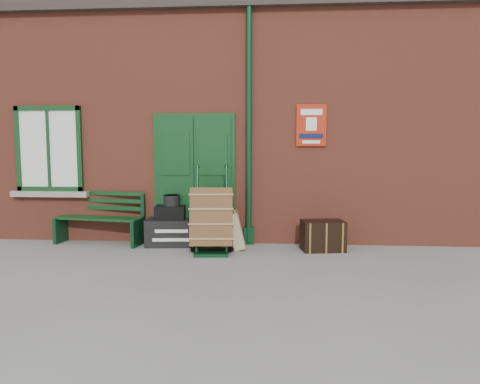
# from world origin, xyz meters

# --- Properties ---
(ground) EXTENTS (80.00, 80.00, 0.00)m
(ground) POSITION_xyz_m (0.00, 0.00, 0.00)
(ground) COLOR gray
(ground) RESTS_ON ground
(station_building) EXTENTS (10.30, 4.30, 4.36)m
(station_building) POSITION_xyz_m (-0.00, 3.49, 2.16)
(station_building) COLOR brown
(station_building) RESTS_ON ground
(bench) EXTENTS (1.57, 0.69, 0.94)m
(bench) POSITION_xyz_m (-1.94, 1.32, 0.47)
(bench) COLOR #0F3717
(bench) RESTS_ON ground
(houdini_trunk) EXTENTS (0.96, 0.59, 0.46)m
(houdini_trunk) POSITION_xyz_m (-0.64, 1.25, 0.23)
(houdini_trunk) COLOR black
(houdini_trunk) RESTS_ON ground
(strongbox) EXTENTS (0.54, 0.41, 0.23)m
(strongbox) POSITION_xyz_m (-0.69, 1.25, 0.57)
(strongbox) COLOR black
(strongbox) RESTS_ON houdini_trunk
(hatbox) EXTENTS (0.30, 0.30, 0.18)m
(hatbox) POSITION_xyz_m (-0.66, 1.25, 0.78)
(hatbox) COLOR black
(hatbox) RESTS_ON strongbox
(suitcase_back) EXTENTS (0.40, 0.53, 0.73)m
(suitcase_back) POSITION_xyz_m (0.28, 1.18, 0.36)
(suitcase_back) COLOR tan
(suitcase_back) RESTS_ON ground
(suitcase_front) EXTENTS (0.35, 0.47, 0.62)m
(suitcase_front) POSITION_xyz_m (0.46, 1.08, 0.31)
(suitcase_front) COLOR tan
(suitcase_front) RESTS_ON ground
(porter_trolley) EXTENTS (0.73, 0.78, 1.38)m
(porter_trolley) POSITION_xyz_m (0.09, 0.78, 0.53)
(porter_trolley) COLOR black
(porter_trolley) RESTS_ON ground
(dark_trunk) EXTENTS (0.74, 0.55, 0.49)m
(dark_trunk) POSITION_xyz_m (1.89, 1.05, 0.25)
(dark_trunk) COLOR black
(dark_trunk) RESTS_ON ground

